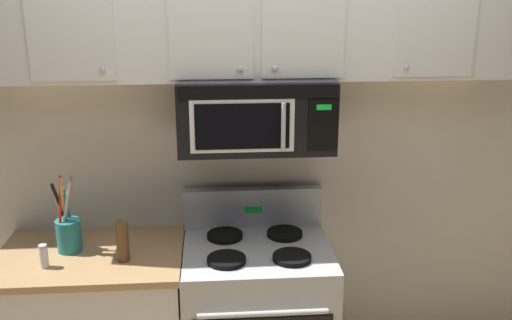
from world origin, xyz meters
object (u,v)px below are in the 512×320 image
salt_shaker (44,256)px  pepper_mill (123,241)px  over_range_microwave (255,114)px  utensil_crock_teal (68,231)px

salt_shaker → pepper_mill: size_ratio=0.57×
over_range_microwave → pepper_mill: over_range_microwave is taller
pepper_mill → over_range_microwave: bearing=17.3°
utensil_crock_teal → pepper_mill: utensil_crock_teal is taller
over_range_microwave → pepper_mill: bearing=-162.7°
utensil_crock_teal → salt_shaker: size_ratio=3.44×
over_range_microwave → utensil_crock_teal: size_ratio=1.88×
over_range_microwave → salt_shaker: over_range_microwave is taller
utensil_crock_teal → salt_shaker: (-0.08, -0.18, -0.05)m
utensil_crock_teal → salt_shaker: bearing=-113.8°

